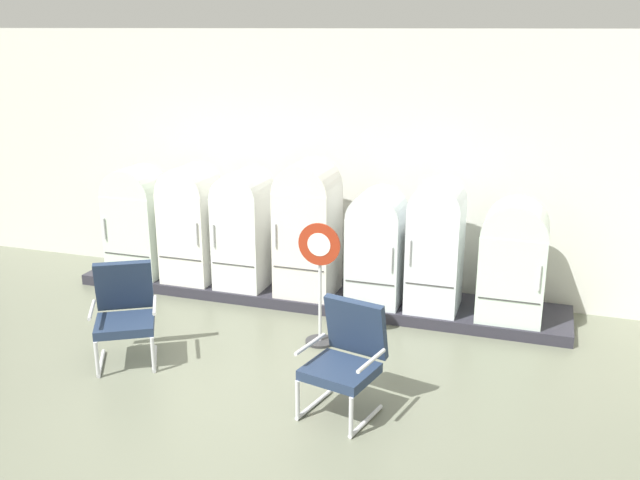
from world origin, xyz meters
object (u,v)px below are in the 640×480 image
Objects in this scene: armchair_left at (125,310)px; armchair_right at (346,355)px; refrigerator_4 at (377,244)px; refrigerator_3 at (308,224)px; refrigerator_5 at (436,242)px; sign_stand at (320,286)px; refrigerator_2 at (244,225)px; refrigerator_0 at (137,219)px; refrigerator_6 at (513,258)px; refrigerator_1 at (190,220)px.

armchair_left is 2.44m from armchair_right.
refrigerator_4 is 2.32m from armchair_right.
refrigerator_5 is (1.56, -0.02, -0.06)m from refrigerator_3.
refrigerator_2 is at bearing 141.41° from sign_stand.
refrigerator_0 is at bearing -179.67° from refrigerator_5.
sign_stand is (-1.05, -1.06, -0.29)m from refrigerator_5.
armchair_right is 0.74× the size of sign_stand.
armchair_left is 1.00× the size of armchair_right.
refrigerator_0 is 2.31m from armchair_left.
refrigerator_2 is 1.09× the size of refrigerator_6.
refrigerator_1 is 0.73m from refrigerator_2.
refrigerator_5 is (3.92, 0.02, 0.06)m from refrigerator_0.
refrigerator_4 is at bearing -2.14° from refrigerator_3.
refrigerator_6 is (1.56, 0.01, -0.02)m from refrigerator_4.
refrigerator_3 is at bearing 1.03° from refrigerator_0.
refrigerator_5 is at bearing 35.69° from armchair_left.
armchair_right is (-0.39, -2.29, -0.41)m from refrigerator_5.
refrigerator_0 reaches higher than armchair_left.
refrigerator_6 is (0.87, -0.00, -0.11)m from refrigerator_5.
armchair_right is at bearing -63.20° from refrigerator_3.
refrigerator_6 is at bearing 0.36° from refrigerator_4.
refrigerator_1 is 1.10× the size of refrigerator_6.
armchair_left is (0.32, -2.03, -0.39)m from refrigerator_1.
refrigerator_1 is 1.10× the size of sign_stand.
refrigerator_3 reaches higher than refrigerator_4.
refrigerator_6 is at bearing 0.24° from refrigerator_0.
refrigerator_2 is 1.07× the size of refrigerator_4.
refrigerator_5 is at bearing 179.79° from refrigerator_6.
refrigerator_1 reaches higher than armchair_left.
refrigerator_0 is 3.92m from refrigerator_5.
refrigerator_5 is 2.36m from armchair_right.
refrigerator_6 is 1.34× the size of armchair_right.
refrigerator_0 is 3.07m from sign_stand.
refrigerator_5 reaches higher than armchair_right.
refrigerator_5 reaches higher than refrigerator_0.
refrigerator_2 is 1.72m from refrigerator_4.
refrigerator_1 is 2.09m from armchair_left.
armchair_right is (-1.26, -2.29, -0.30)m from refrigerator_6.
refrigerator_1 is at bearing 99.06° from armchair_left.
armchair_right is (3.53, -2.27, -0.35)m from refrigerator_0.
refrigerator_5 is at bearing -0.72° from refrigerator_3.
sign_stand is (-1.92, -1.06, -0.18)m from refrigerator_6.
refrigerator_2 is (0.73, 0.02, -0.01)m from refrigerator_1.
refrigerator_5 is at bearing 80.24° from armchair_right.
refrigerator_0 reaches higher than refrigerator_6.
armchair_left is at bearing -61.27° from refrigerator_0.
refrigerator_6 is 1.34× the size of armchair_left.
refrigerator_3 is at bearing 177.86° from refrigerator_4.
refrigerator_2 is 1.46× the size of armchair_right.
refrigerator_2 is 0.97× the size of refrigerator_5.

